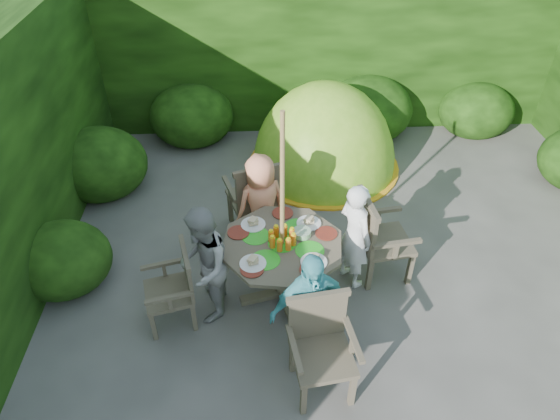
{
  "coord_description": "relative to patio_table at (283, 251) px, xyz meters",
  "views": [
    {
      "loc": [
        -1.19,
        -3.85,
        4.08
      ],
      "look_at": [
        -0.96,
        0.27,
        0.85
      ],
      "focal_mm": 32.0,
      "sensor_mm": 36.0,
      "label": 1
    }
  ],
  "objects": [
    {
      "name": "garden_chair_front",
      "position": [
        0.27,
        -1.06,
        -0.13
      ],
      "size": [
        0.63,
        0.57,
        0.94
      ],
      "rotation": [
        0.0,
        0.0,
        0.14
      ],
      "color": "#453D2D",
      "rests_on": "ground"
    },
    {
      "name": "child_front",
      "position": [
        0.19,
        -0.78,
        0.01
      ],
      "size": [
        0.81,
        0.52,
        1.27
      ],
      "primitive_type": "imported",
      "rotation": [
        0.0,
        0.0,
        0.31
      ],
      "color": "#52BAC1",
      "rests_on": "ground"
    },
    {
      "name": "ground",
      "position": [
        0.96,
        0.13,
        -0.63
      ],
      "size": [
        60.0,
        60.0,
        0.0
      ],
      "primitive_type": "plane",
      "color": "#4D4A44",
      "rests_on": "ground"
    },
    {
      "name": "child_left",
      "position": [
        -0.78,
        -0.2,
        0.03
      ],
      "size": [
        0.51,
        0.65,
        1.31
      ],
      "primitive_type": "imported",
      "rotation": [
        0.0,
        0.0,
        -1.59
      ],
      "color": "gray",
      "rests_on": "ground"
    },
    {
      "name": "garden_chair_right",
      "position": [
        1.05,
        0.27,
        -0.09
      ],
      "size": [
        0.61,
        0.67,
        1.0
      ],
      "rotation": [
        0.0,
        0.0,
        1.71
      ],
      "color": "#453D2D",
      "rests_on": "ground"
    },
    {
      "name": "hedge_enclosure",
      "position": [
        0.96,
        1.47,
        0.62
      ],
      "size": [
        9.0,
        9.0,
        2.5
      ],
      "color": "black",
      "rests_on": "ground"
    },
    {
      "name": "garden_chair_back",
      "position": [
        -0.26,
        1.06,
        -0.08
      ],
      "size": [
        0.74,
        0.7,
        1.01
      ],
      "rotation": [
        0.0,
        0.0,
        3.45
      ],
      "color": "#453D2D",
      "rests_on": "ground"
    },
    {
      "name": "patio_table",
      "position": [
        0.0,
        0.0,
        0.0
      ],
      "size": [
        1.55,
        1.55,
        0.89
      ],
      "rotation": [
        0.0,
        0.0,
        0.25
      ],
      "color": "#453D2D",
      "rests_on": "ground"
    },
    {
      "name": "parasol_pole",
      "position": [
        -0.0,
        -0.0,
        0.47
      ],
      "size": [
        0.05,
        0.05,
        2.2
      ],
      "primitive_type": "cylinder",
      "rotation": [
        0.0,
        0.0,
        0.25
      ],
      "color": "olive",
      "rests_on": "ground"
    },
    {
      "name": "child_right",
      "position": [
        0.77,
        0.19,
        0.01
      ],
      "size": [
        0.49,
        0.55,
        1.27
      ],
      "primitive_type": "imported",
      "rotation": [
        0.0,
        0.0,
        2.09
      ],
      "color": "white",
      "rests_on": "ground"
    },
    {
      "name": "child_back",
      "position": [
        -0.2,
        0.77,
        0.01
      ],
      "size": [
        0.74,
        0.65,
        1.27
      ],
      "primitive_type": "imported",
      "rotation": [
        0.0,
        0.0,
        3.62
      ],
      "color": "#FF9569",
      "rests_on": "ground"
    },
    {
      "name": "dome_tent",
      "position": [
        0.76,
        2.52,
        -0.63
      ],
      "size": [
        2.65,
        2.65,
        2.55
      ],
      "rotation": [
        0.0,
        0.0,
        0.33
      ],
      "color": "#78BF24",
      "rests_on": "ground"
    },
    {
      "name": "garden_chair_left",
      "position": [
        -1.07,
        -0.27,
        -0.17
      ],
      "size": [
        0.57,
        0.61,
        0.86
      ],
      "rotation": [
        0.0,
        0.0,
        -1.33
      ],
      "color": "#453D2D",
      "rests_on": "ground"
    }
  ]
}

